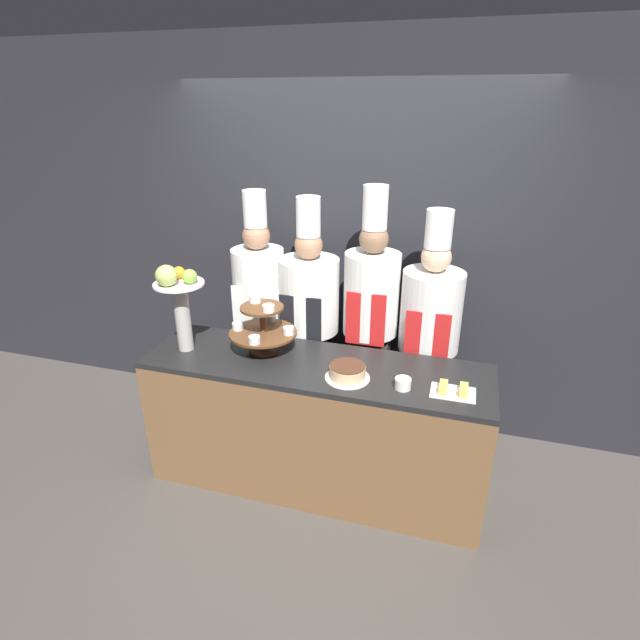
{
  "coord_description": "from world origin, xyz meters",
  "views": [
    {
      "loc": [
        0.79,
        -2.25,
        2.36
      ],
      "look_at": [
        0.0,
        0.41,
        1.14
      ],
      "focal_mm": 28.0,
      "sensor_mm": 36.0,
      "label": 1
    }
  ],
  "objects_px": {
    "fruit_pedestal": "(179,296)",
    "cake_square_tray": "(453,390)",
    "chef_center_right": "(370,317)",
    "chef_right": "(429,333)",
    "chef_center_left": "(309,318)",
    "cake_round": "(348,372)",
    "tiered_stand": "(263,327)",
    "cup_white": "(403,383)",
    "chef_left": "(260,308)"
  },
  "relations": [
    {
      "from": "fruit_pedestal",
      "to": "cake_square_tray",
      "type": "xyz_separation_m",
      "value": [
        1.68,
        -0.05,
        -0.35
      ]
    },
    {
      "from": "chef_center_right",
      "to": "chef_right",
      "type": "distance_m",
      "value": 0.4
    },
    {
      "from": "fruit_pedestal",
      "to": "chef_center_left",
      "type": "bearing_deg",
      "value": 41.68
    },
    {
      "from": "fruit_pedestal",
      "to": "cake_round",
      "type": "relative_size",
      "value": 2.23
    },
    {
      "from": "chef_center_left",
      "to": "chef_center_right",
      "type": "relative_size",
      "value": 0.95
    },
    {
      "from": "tiered_stand",
      "to": "cup_white",
      "type": "height_order",
      "value": "tiered_stand"
    },
    {
      "from": "cup_white",
      "to": "chef_right",
      "type": "bearing_deg",
      "value": 83.11
    },
    {
      "from": "cake_square_tray",
      "to": "tiered_stand",
      "type": "bearing_deg",
      "value": 171.66
    },
    {
      "from": "chef_center_left",
      "to": "cake_round",
      "type": "bearing_deg",
      "value": -55.85
    },
    {
      "from": "cake_round",
      "to": "chef_left",
      "type": "distance_m",
      "value": 1.03
    },
    {
      "from": "tiered_stand",
      "to": "chef_center_right",
      "type": "bearing_deg",
      "value": 37.41
    },
    {
      "from": "cup_white",
      "to": "chef_left",
      "type": "height_order",
      "value": "chef_left"
    },
    {
      "from": "fruit_pedestal",
      "to": "chef_center_left",
      "type": "relative_size",
      "value": 0.32
    },
    {
      "from": "tiered_stand",
      "to": "cake_square_tray",
      "type": "xyz_separation_m",
      "value": [
        1.19,
        -0.17,
        -0.15
      ]
    },
    {
      "from": "cake_square_tray",
      "to": "chef_right",
      "type": "height_order",
      "value": "chef_right"
    },
    {
      "from": "tiered_stand",
      "to": "cup_white",
      "type": "relative_size",
      "value": 4.73
    },
    {
      "from": "fruit_pedestal",
      "to": "chef_right",
      "type": "xyz_separation_m",
      "value": [
        1.49,
        0.58,
        -0.31
      ]
    },
    {
      "from": "fruit_pedestal",
      "to": "cup_white",
      "type": "relative_size",
      "value": 6.43
    },
    {
      "from": "cake_round",
      "to": "chef_left",
      "type": "relative_size",
      "value": 0.14
    },
    {
      "from": "cake_square_tray",
      "to": "chef_right",
      "type": "bearing_deg",
      "value": 106.92
    },
    {
      "from": "cup_white",
      "to": "fruit_pedestal",
      "type": "bearing_deg",
      "value": 176.91
    },
    {
      "from": "fruit_pedestal",
      "to": "chef_left",
      "type": "distance_m",
      "value": 0.7
    },
    {
      "from": "chef_center_left",
      "to": "chef_right",
      "type": "height_order",
      "value": "chef_center_left"
    },
    {
      "from": "tiered_stand",
      "to": "chef_center_right",
      "type": "distance_m",
      "value": 0.75
    },
    {
      "from": "tiered_stand",
      "to": "chef_left",
      "type": "height_order",
      "value": "chef_left"
    },
    {
      "from": "tiered_stand",
      "to": "cup_white",
      "type": "xyz_separation_m",
      "value": [
        0.91,
        -0.2,
        -0.14
      ]
    },
    {
      "from": "tiered_stand",
      "to": "cake_square_tray",
      "type": "relative_size",
      "value": 1.77
    },
    {
      "from": "fruit_pedestal",
      "to": "chef_center_left",
      "type": "height_order",
      "value": "chef_center_left"
    },
    {
      "from": "cake_round",
      "to": "chef_right",
      "type": "distance_m",
      "value": 0.76
    },
    {
      "from": "fruit_pedestal",
      "to": "cake_square_tray",
      "type": "height_order",
      "value": "fruit_pedestal"
    },
    {
      "from": "cake_square_tray",
      "to": "cup_white",
      "type": "bearing_deg",
      "value": -173.84
    },
    {
      "from": "chef_center_right",
      "to": "chef_center_left",
      "type": "bearing_deg",
      "value": -180.0
    },
    {
      "from": "tiered_stand",
      "to": "chef_center_right",
      "type": "relative_size",
      "value": 0.23
    },
    {
      "from": "fruit_pedestal",
      "to": "cake_round",
      "type": "xyz_separation_m",
      "value": [
        1.09,
        -0.06,
        -0.33
      ]
    },
    {
      "from": "cake_round",
      "to": "chef_center_left",
      "type": "height_order",
      "value": "chef_center_left"
    },
    {
      "from": "chef_left",
      "to": "fruit_pedestal",
      "type": "bearing_deg",
      "value": -115.61
    },
    {
      "from": "cup_white",
      "to": "chef_center_left",
      "type": "height_order",
      "value": "chef_center_left"
    },
    {
      "from": "tiered_stand",
      "to": "chef_center_left",
      "type": "relative_size",
      "value": 0.24
    },
    {
      "from": "cup_white",
      "to": "chef_left",
      "type": "bearing_deg",
      "value": 149.75
    },
    {
      "from": "cake_square_tray",
      "to": "chef_right",
      "type": "relative_size",
      "value": 0.14
    },
    {
      "from": "chef_left",
      "to": "chef_center_right",
      "type": "distance_m",
      "value": 0.81
    },
    {
      "from": "tiered_stand",
      "to": "chef_center_right",
      "type": "height_order",
      "value": "chef_center_right"
    },
    {
      "from": "cake_round",
      "to": "chef_center_right",
      "type": "distance_m",
      "value": 0.65
    },
    {
      "from": "cake_round",
      "to": "chef_center_left",
      "type": "bearing_deg",
      "value": 124.15
    },
    {
      "from": "cake_round",
      "to": "cake_square_tray",
      "type": "xyz_separation_m",
      "value": [
        0.59,
        0.01,
        -0.02
      ]
    },
    {
      "from": "chef_left",
      "to": "chef_center_left",
      "type": "distance_m",
      "value": 0.38
    },
    {
      "from": "chef_center_right",
      "to": "chef_right",
      "type": "bearing_deg",
      "value": -0.01
    },
    {
      "from": "tiered_stand",
      "to": "chef_left",
      "type": "bearing_deg",
      "value": 115.36
    },
    {
      "from": "cake_square_tray",
      "to": "chef_center_right",
      "type": "height_order",
      "value": "chef_center_right"
    },
    {
      "from": "chef_center_right",
      "to": "chef_left",
      "type": "bearing_deg",
      "value": -180.0
    }
  ]
}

